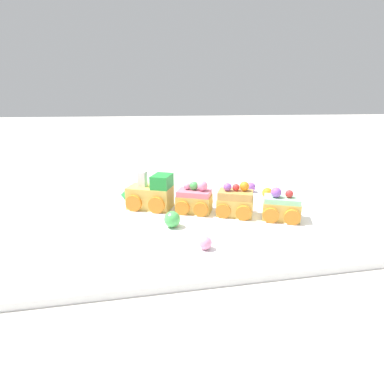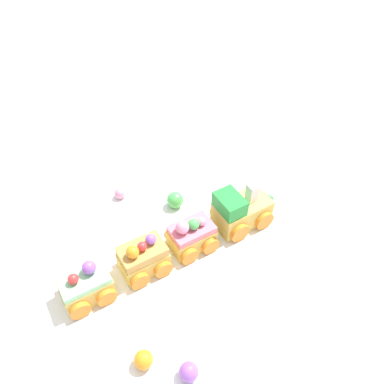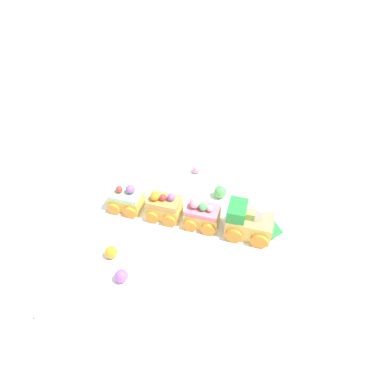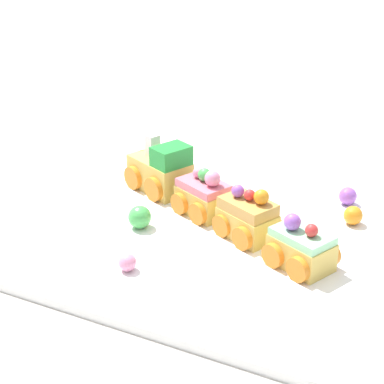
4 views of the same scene
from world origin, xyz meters
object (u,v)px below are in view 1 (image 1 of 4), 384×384
(cake_car_caramel, at_px, (235,203))
(gumball_green, at_px, (172,219))
(cake_car_strawberry, at_px, (195,200))
(cake_car_mint, at_px, (281,208))
(cake_train_locomotive, at_px, (148,195))
(gumball_orange, at_px, (267,193))
(gumball_purple, at_px, (251,187))
(gumball_pink, at_px, (205,243))

(cake_car_caramel, bearing_deg, gumball_green, 40.89)
(cake_car_strawberry, xyz_separation_m, cake_car_mint, (-0.16, 0.07, -0.00))
(cake_train_locomotive, bearing_deg, gumball_orange, -152.68)
(cake_car_strawberry, height_order, gumball_orange, cake_car_strawberry)
(cake_car_strawberry, xyz_separation_m, gumball_purple, (-0.17, -0.11, -0.01))
(gumball_orange, distance_m, gumball_purple, 0.06)
(gumball_purple, xyz_separation_m, gumball_green, (0.23, 0.19, 0.00))
(cake_train_locomotive, relative_size, cake_car_mint, 1.45)
(cake_car_caramel, relative_size, gumball_orange, 3.49)
(cake_train_locomotive, bearing_deg, gumball_purple, -140.75)
(cake_car_mint, height_order, gumball_pink, cake_car_mint)
(cake_car_caramel, bearing_deg, gumball_purple, -97.19)
(cake_car_mint, height_order, gumball_purple, cake_car_mint)
(cake_train_locomotive, relative_size, gumball_green, 4.21)
(cake_car_strawberry, xyz_separation_m, gumball_orange, (-0.19, -0.06, -0.01))
(gumball_pink, height_order, gumball_purple, gumball_purple)
(cake_train_locomotive, bearing_deg, gumball_pink, 134.70)
(gumball_purple, bearing_deg, gumball_green, 39.54)
(gumball_orange, xyz_separation_m, gumball_purple, (0.02, -0.06, -0.00))
(gumball_pink, xyz_separation_m, gumball_green, (0.04, -0.10, 0.00))
(cake_car_mint, distance_m, gumball_purple, 0.19)
(gumball_purple, bearing_deg, gumball_orange, 110.29)
(cake_car_strawberry, xyz_separation_m, gumball_pink, (0.02, 0.17, -0.01))
(cake_car_caramel, bearing_deg, gumball_pink, 79.88)
(gumball_orange, distance_m, gumball_pink, 0.31)
(gumball_purple, distance_m, gumball_green, 0.30)
(cake_car_strawberry, relative_size, cake_car_caramel, 1.00)
(gumball_orange, bearing_deg, gumball_purple, -69.71)
(gumball_green, bearing_deg, cake_train_locomotive, -72.08)
(cake_train_locomotive, distance_m, gumball_pink, 0.23)
(cake_train_locomotive, height_order, gumball_green, cake_train_locomotive)
(gumball_green, bearing_deg, cake_car_caramel, -163.80)
(gumball_purple, bearing_deg, gumball_pink, 56.69)
(cake_car_mint, xyz_separation_m, gumball_orange, (-0.03, -0.13, -0.01))
(gumball_purple, bearing_deg, cake_car_mint, 86.84)
(cake_car_strawberry, bearing_deg, gumball_purple, -121.60)
(cake_car_mint, bearing_deg, gumball_green, 24.96)
(cake_train_locomotive, bearing_deg, cake_car_caramel, -179.94)
(cake_car_mint, xyz_separation_m, gumball_pink, (0.18, 0.10, -0.01))
(cake_car_strawberry, relative_size, gumball_pink, 4.15)
(cake_train_locomotive, distance_m, gumball_green, 0.13)
(cake_train_locomotive, xyz_separation_m, cake_car_caramel, (-0.18, 0.08, -0.00))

